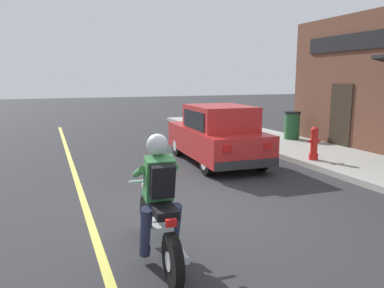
{
  "coord_description": "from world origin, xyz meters",
  "views": [
    {
      "loc": [
        -2.35,
        -5.52,
        2.28
      ],
      "look_at": [
        0.39,
        1.47,
        0.95
      ],
      "focal_mm": 35.0,
      "sensor_mm": 36.0,
      "label": 1
    }
  ],
  "objects_px": {
    "motorcycle_with_rider": "(158,209)",
    "fire_hydrant": "(314,144)",
    "car_hatchback": "(217,135)",
    "trash_bin": "(292,125)"
  },
  "relations": [
    {
      "from": "car_hatchback",
      "to": "trash_bin",
      "type": "xyz_separation_m",
      "value": [
        3.85,
        1.95,
        -0.13
      ]
    },
    {
      "from": "fire_hydrant",
      "to": "motorcycle_with_rider",
      "type": "bearing_deg",
      "value": -146.02
    },
    {
      "from": "fire_hydrant",
      "to": "trash_bin",
      "type": "distance_m",
      "value": 3.46
    },
    {
      "from": "motorcycle_with_rider",
      "to": "fire_hydrant",
      "type": "distance_m",
      "value": 6.41
    },
    {
      "from": "car_hatchback",
      "to": "motorcycle_with_rider",
      "type": "bearing_deg",
      "value": -122.58
    },
    {
      "from": "motorcycle_with_rider",
      "to": "trash_bin",
      "type": "bearing_deg",
      "value": 44.15
    },
    {
      "from": "car_hatchback",
      "to": "trash_bin",
      "type": "height_order",
      "value": "car_hatchback"
    },
    {
      "from": "motorcycle_with_rider",
      "to": "trash_bin",
      "type": "distance_m",
      "value": 9.58
    },
    {
      "from": "car_hatchback",
      "to": "trash_bin",
      "type": "bearing_deg",
      "value": 26.82
    },
    {
      "from": "motorcycle_with_rider",
      "to": "car_hatchback",
      "type": "relative_size",
      "value": 0.53
    }
  ]
}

